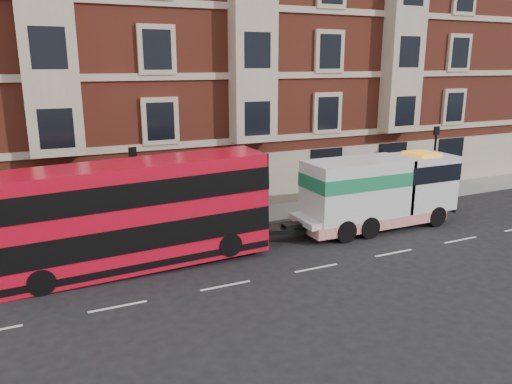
% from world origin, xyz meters
% --- Properties ---
extents(ground, '(120.00, 120.00, 0.00)m').
position_xyz_m(ground, '(0.00, 0.00, 0.00)').
color(ground, black).
rests_on(ground, ground).
extents(sidewalk, '(90.00, 3.00, 0.15)m').
position_xyz_m(sidewalk, '(0.00, 7.50, 0.07)').
color(sidewalk, slate).
rests_on(sidewalk, ground).
extents(victorian_terrace, '(45.00, 12.00, 20.40)m').
position_xyz_m(victorian_terrace, '(0.50, 15.00, 10.07)').
color(victorian_terrace, maroon).
rests_on(victorian_terrace, ground).
extents(lamp_post_west, '(0.35, 0.15, 4.35)m').
position_xyz_m(lamp_post_west, '(-6.00, 6.20, 2.68)').
color(lamp_post_west, black).
rests_on(lamp_post_west, sidewalk).
extents(lamp_post_east, '(0.35, 0.15, 4.35)m').
position_xyz_m(lamp_post_east, '(12.00, 6.20, 2.68)').
color(lamp_post_east, black).
rests_on(lamp_post_east, sidewalk).
extents(double_decker_bus, '(10.85, 2.49, 4.39)m').
position_xyz_m(double_decker_bus, '(-6.65, 3.19, 2.33)').
color(double_decker_bus, red).
rests_on(double_decker_bus, ground).
extents(tow_truck, '(8.68, 2.57, 3.62)m').
position_xyz_m(tow_truck, '(5.41, 3.19, 1.92)').
color(tow_truck, silver).
rests_on(tow_truck, ground).
extents(pedestrian, '(0.77, 0.62, 1.83)m').
position_xyz_m(pedestrian, '(-5.88, 6.81, 1.06)').
color(pedestrian, '#1C1F39').
rests_on(pedestrian, sidewalk).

